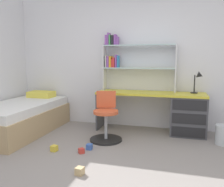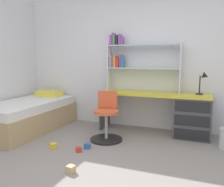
# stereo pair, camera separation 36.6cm
# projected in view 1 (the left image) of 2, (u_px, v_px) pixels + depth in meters

# --- Properties ---
(ground_plane) EXTENTS (5.83, 5.43, 0.02)m
(ground_plane) POSITION_uv_depth(u_px,v_px,m) (98.00, 181.00, 2.57)
(ground_plane) COLOR gray
(room_shell) EXTENTS (5.83, 5.43, 2.62)m
(room_shell) POSITION_uv_depth(u_px,v_px,m) (51.00, 59.00, 3.81)
(room_shell) COLOR silver
(room_shell) RESTS_ON ground_plane
(desk) EXTENTS (1.92, 0.53, 0.72)m
(desk) POSITION_uv_depth(u_px,v_px,m) (178.00, 112.00, 4.13)
(desk) COLOR gold
(desk) RESTS_ON ground_plane
(bookshelf_hutch) EXTENTS (1.34, 0.22, 1.07)m
(bookshelf_hutch) POSITION_uv_depth(u_px,v_px,m) (128.00, 57.00, 4.39)
(bookshelf_hutch) COLOR silver
(bookshelf_hutch) RESTS_ON desk
(desk_lamp) EXTENTS (0.20, 0.17, 0.38)m
(desk_lamp) POSITION_uv_depth(u_px,v_px,m) (199.00, 79.00, 4.03)
(desk_lamp) COLOR black
(desk_lamp) RESTS_ON desk
(swivel_chair) EXTENTS (0.52, 0.52, 0.79)m
(swivel_chair) POSITION_uv_depth(u_px,v_px,m) (106.00, 121.00, 3.82)
(swivel_chair) COLOR black
(swivel_chair) RESTS_ON ground_plane
(bed_platform) EXTENTS (1.01, 1.90, 0.66)m
(bed_platform) POSITION_uv_depth(u_px,v_px,m) (21.00, 117.00, 4.24)
(bed_platform) COLOR tan
(bed_platform) RESTS_ON ground_plane
(waste_bin) EXTENTS (0.25, 0.25, 0.30)m
(waste_bin) POSITION_uv_depth(u_px,v_px,m) (224.00, 135.00, 3.63)
(waste_bin) COLOR silver
(waste_bin) RESTS_ON ground_plane
(toy_block_red_0) EXTENTS (0.10, 0.10, 0.07)m
(toy_block_red_0) POSITION_uv_depth(u_px,v_px,m) (81.00, 151.00, 3.29)
(toy_block_red_0) COLOR red
(toy_block_red_0) RESTS_ON ground_plane
(toy_block_yellow_1) EXTENTS (0.10, 0.10, 0.08)m
(toy_block_yellow_1) POSITION_uv_depth(u_px,v_px,m) (54.00, 148.00, 3.37)
(toy_block_yellow_1) COLOR gold
(toy_block_yellow_1) RESTS_ON ground_plane
(toy_block_blue_2) EXTENTS (0.08, 0.08, 0.08)m
(toy_block_blue_2) POSITION_uv_depth(u_px,v_px,m) (89.00, 147.00, 3.43)
(toy_block_blue_2) COLOR #3860B7
(toy_block_blue_2) RESTS_ON ground_plane
(toy_block_natural_3) EXTENTS (0.10, 0.10, 0.09)m
(toy_block_natural_3) POSITION_uv_depth(u_px,v_px,m) (80.00, 171.00, 2.68)
(toy_block_natural_3) COLOR tan
(toy_block_natural_3) RESTS_ON ground_plane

